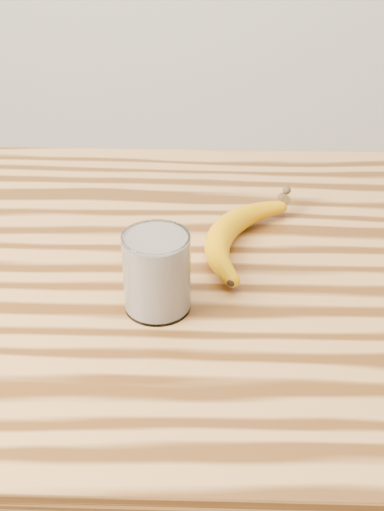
{
  "coord_description": "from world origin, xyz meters",
  "views": [
    {
      "loc": [
        0.08,
        -0.84,
        1.47
      ],
      "look_at": [
        0.06,
        -0.02,
        0.93
      ],
      "focal_mm": 50.0,
      "sensor_mm": 36.0,
      "label": 1
    }
  ],
  "objects": [
    {
      "name": "banana",
      "position": [
        0.1,
        0.06,
        0.92
      ],
      "size": [
        0.23,
        0.35,
        0.04
      ],
      "primitive_type": null,
      "rotation": [
        0.0,
        0.0,
        -0.37
      ],
      "color": "#C68100",
      "rests_on": "table"
    },
    {
      "name": "smoothie_glass",
      "position": [
        0.02,
        -0.1,
        0.95
      ],
      "size": [
        0.09,
        0.09,
        0.11
      ],
      "color": "white",
      "rests_on": "table"
    },
    {
      "name": "table",
      "position": [
        0.0,
        0.0,
        0.77
      ],
      "size": [
        1.2,
        0.8,
        0.9
      ],
      "color": "#B0773C",
      "rests_on": "ground"
    }
  ]
}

